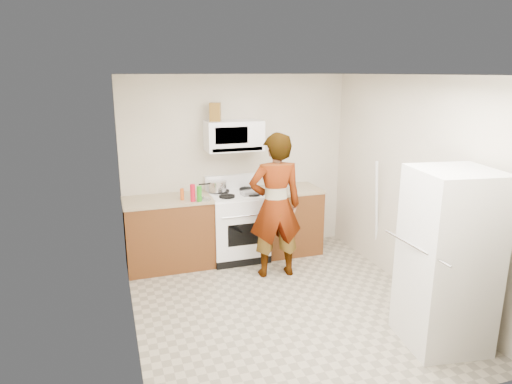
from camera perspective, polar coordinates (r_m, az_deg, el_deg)
name	(u,v)px	position (r m, az deg, el deg)	size (l,w,h in m)	color
floor	(283,305)	(5.26, 3.41, -13.97)	(3.60, 3.60, 0.00)	gray
back_wall	(238,166)	(6.43, -2.32, 3.33)	(3.20, 0.02, 2.50)	beige
right_wall	(413,186)	(5.56, 19.01, 0.69)	(0.02, 3.60, 2.50)	beige
cabinet_left	(169,234)	(6.17, -10.82, -5.18)	(1.12, 0.62, 0.90)	brown
counter_left	(167,200)	(6.02, -11.04, -1.00)	(1.14, 0.64, 0.04)	tan
cabinet_right	(289,221)	(6.59, 4.18, -3.64)	(0.80, 0.62, 0.90)	brown
counter_right	(290,190)	(6.45, 4.26, 0.30)	(0.82, 0.64, 0.04)	tan
gas_range	(237,224)	(6.32, -2.35, -4.07)	(0.76, 0.65, 1.13)	white
microwave	(234,136)	(6.16, -2.80, 7.05)	(0.76, 0.38, 0.40)	white
person	(275,206)	(5.67, 2.44, -1.74)	(0.67, 0.44, 1.84)	tan
fridge	(448,260)	(4.61, 22.84, -7.80)	(0.70, 0.70, 1.70)	silver
kettle	(283,180)	(6.52, 3.41, 1.47)	(0.16, 0.16, 0.19)	silver
jug	(215,112)	(6.06, -5.12, 9.93)	(0.14, 0.14, 0.24)	brown
saucepan	(218,186)	(6.23, -4.81, 0.73)	(0.24, 0.24, 0.13)	silver
tray	(251,193)	(6.11, -0.69, -0.12)	(0.25, 0.16, 0.05)	silver
bottle_spray	(193,193)	(5.82, -7.91, -0.11)	(0.07, 0.07, 0.22)	#B60D22
bottle_hot_sauce	(182,194)	(5.92, -9.23, -0.27)	(0.05, 0.05, 0.15)	#CD5316
bottle_green_cap	(199,194)	(5.81, -7.10, -0.22)	(0.06, 0.06, 0.20)	#228017
pot_lid	(203,199)	(5.90, -6.67, -0.92)	(0.22, 0.22, 0.01)	silver
broom	(377,214)	(6.18, 14.84, -2.63)	(0.03, 0.03, 1.46)	white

